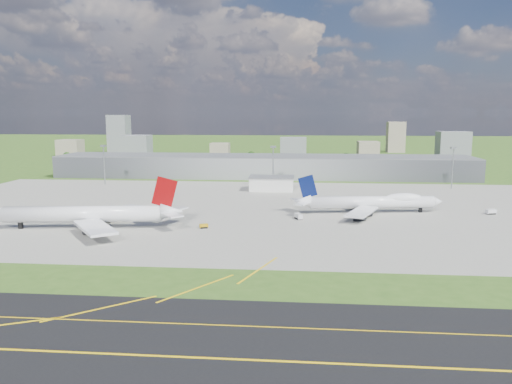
# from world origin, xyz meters

# --- Properties ---
(ground) EXTENTS (1400.00, 1400.00, 0.00)m
(ground) POSITION_xyz_m (0.00, 150.00, 0.00)
(ground) COLOR #33571B
(ground) RESTS_ON ground
(taxiway) EXTENTS (1400.00, 60.00, 0.06)m
(taxiway) POSITION_xyz_m (0.00, -110.00, 0.03)
(taxiway) COLOR black
(taxiway) RESTS_ON ground
(apron) EXTENTS (360.00, 190.00, 0.08)m
(apron) POSITION_xyz_m (10.00, 40.00, 0.04)
(apron) COLOR gray
(apron) RESTS_ON ground
(terminal) EXTENTS (300.00, 42.00, 15.00)m
(terminal) POSITION_xyz_m (0.00, 165.00, 7.50)
(terminal) COLOR gray
(terminal) RESTS_ON ground
(ops_building) EXTENTS (26.00, 16.00, 8.00)m
(ops_building) POSITION_xyz_m (10.00, 100.00, 4.00)
(ops_building) COLOR silver
(ops_building) RESTS_ON ground
(mast_west) EXTENTS (3.50, 2.00, 25.90)m
(mast_west) POSITION_xyz_m (-100.00, 115.00, 17.71)
(mast_west) COLOR gray
(mast_west) RESTS_ON ground
(mast_center) EXTENTS (3.50, 2.00, 25.90)m
(mast_center) POSITION_xyz_m (10.00, 115.00, 17.71)
(mast_center) COLOR gray
(mast_center) RESTS_ON ground
(mast_east) EXTENTS (3.50, 2.00, 25.90)m
(mast_east) POSITION_xyz_m (120.00, 115.00, 17.71)
(mast_east) COLOR gray
(mast_east) RESTS_ON ground
(airliner_red_twin) EXTENTS (77.49, 60.01, 21.26)m
(airliner_red_twin) POSITION_xyz_m (-57.43, -7.10, 5.66)
(airliner_red_twin) COLOR white
(airliner_red_twin) RESTS_ON ground
(airliner_blue_quad) EXTENTS (69.95, 54.44, 18.28)m
(airliner_blue_quad) POSITION_xyz_m (60.52, 35.08, 5.08)
(airliner_blue_quad) COLOR white
(airliner_blue_quad) RESTS_ON ground
(tug_yellow) EXTENTS (3.92, 3.09, 1.73)m
(tug_yellow) POSITION_xyz_m (-11.73, -2.94, 0.90)
(tug_yellow) COLOR #C0900B
(tug_yellow) RESTS_ON ground
(van_white_near) EXTENTS (3.89, 5.31, 2.49)m
(van_white_near) POSITION_xyz_m (26.48, 17.97, 1.26)
(van_white_near) COLOR silver
(van_white_near) RESTS_ON ground
(van_white_far) EXTENTS (5.11, 3.52, 2.42)m
(van_white_far) POSITION_xyz_m (114.88, 36.25, 1.23)
(van_white_far) COLOR silver
(van_white_far) RESTS_ON ground
(bldg_far_w) EXTENTS (24.00, 20.00, 18.00)m
(bldg_far_w) POSITION_xyz_m (-220.00, 320.00, 9.00)
(bldg_far_w) COLOR gray
(bldg_far_w) RESTS_ON ground
(bldg_w) EXTENTS (28.00, 22.00, 24.00)m
(bldg_w) POSITION_xyz_m (-140.00, 300.00, 12.00)
(bldg_w) COLOR slate
(bldg_w) RESTS_ON ground
(bldg_cw) EXTENTS (20.00, 18.00, 14.00)m
(bldg_cw) POSITION_xyz_m (-60.00, 340.00, 7.00)
(bldg_cw) COLOR gray
(bldg_cw) RESTS_ON ground
(bldg_c) EXTENTS (26.00, 20.00, 22.00)m
(bldg_c) POSITION_xyz_m (20.00, 310.00, 11.00)
(bldg_c) COLOR slate
(bldg_c) RESTS_ON ground
(bldg_ce) EXTENTS (22.00, 24.00, 16.00)m
(bldg_ce) POSITION_xyz_m (100.00, 350.00, 8.00)
(bldg_ce) COLOR gray
(bldg_ce) RESTS_ON ground
(bldg_e) EXTENTS (30.00, 22.00, 28.00)m
(bldg_e) POSITION_xyz_m (180.00, 320.00, 14.00)
(bldg_e) COLOR slate
(bldg_e) RESTS_ON ground
(bldg_tall_w) EXTENTS (22.00, 20.00, 44.00)m
(bldg_tall_w) POSITION_xyz_m (-180.00, 360.00, 22.00)
(bldg_tall_w) COLOR slate
(bldg_tall_w) RESTS_ON ground
(bldg_tall_e) EXTENTS (20.00, 18.00, 36.00)m
(bldg_tall_e) POSITION_xyz_m (140.00, 410.00, 18.00)
(bldg_tall_e) COLOR gray
(bldg_tall_e) RESTS_ON ground
(tree_far_w) EXTENTS (7.20, 7.20, 8.80)m
(tree_far_w) POSITION_xyz_m (-200.00, 270.00, 5.18)
(tree_far_w) COLOR #382314
(tree_far_w) RESTS_ON ground
(tree_w) EXTENTS (6.75, 6.75, 8.25)m
(tree_w) POSITION_xyz_m (-110.00, 265.00, 4.86)
(tree_w) COLOR #382314
(tree_w) RESTS_ON ground
(tree_c) EXTENTS (8.10, 8.10, 9.90)m
(tree_c) POSITION_xyz_m (-20.00, 280.00, 5.84)
(tree_c) COLOR #382314
(tree_c) RESTS_ON ground
(tree_e) EXTENTS (7.65, 7.65, 9.35)m
(tree_e) POSITION_xyz_m (70.00, 275.00, 5.51)
(tree_e) COLOR #382314
(tree_e) RESTS_ON ground
(tree_far_e) EXTENTS (6.30, 6.30, 7.70)m
(tree_far_e) POSITION_xyz_m (160.00, 285.00, 4.53)
(tree_far_e) COLOR #382314
(tree_far_e) RESTS_ON ground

